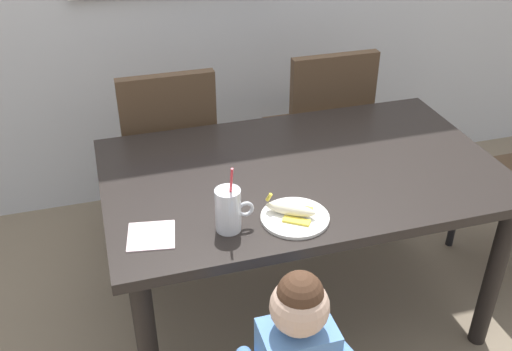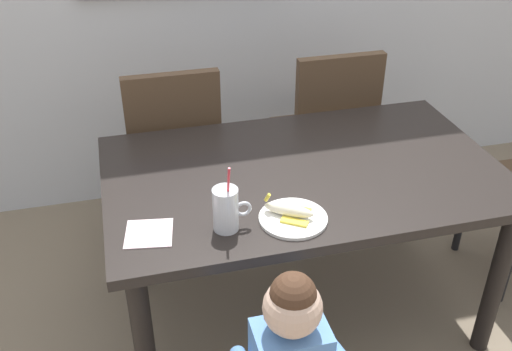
{
  "view_description": "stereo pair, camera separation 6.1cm",
  "coord_description": "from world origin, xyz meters",
  "views": [
    {
      "loc": [
        -0.71,
        -1.78,
        1.89
      ],
      "look_at": [
        -0.21,
        -0.09,
        0.8
      ],
      "focal_mm": 41.09,
      "sensor_mm": 36.0,
      "label": 1
    },
    {
      "loc": [
        -0.65,
        -1.8,
        1.89
      ],
      "look_at": [
        -0.21,
        -0.09,
        0.8
      ],
      "focal_mm": 41.09,
      "sensor_mm": 36.0,
      "label": 2
    }
  ],
  "objects": [
    {
      "name": "peeled_banana",
      "position": [
        -0.15,
        -0.29,
        0.77
      ],
      "size": [
        0.17,
        0.15,
        0.07
      ],
      "rotation": [
        0.0,
        0.0,
        -0.6
      ],
      "color": "#F4EAC6",
      "rests_on": "snack_plate"
    },
    {
      "name": "paper_napkin",
      "position": [
        -0.61,
        -0.26,
        0.74
      ],
      "size": [
        0.17,
        0.17,
        0.0
      ],
      "primitive_type": "cube",
      "rotation": [
        0.0,
        0.0,
        -0.16
      ],
      "color": "silver",
      "rests_on": "dining_table"
    },
    {
      "name": "dining_table",
      "position": [
        0.0,
        0.0,
        0.64
      ],
      "size": [
        1.51,
        0.92,
        0.74
      ],
      "color": "black",
      "rests_on": "ground"
    },
    {
      "name": "dining_chair_right",
      "position": [
        0.36,
        0.67,
        0.54
      ],
      "size": [
        0.44,
        0.44,
        0.96
      ],
      "rotation": [
        0.0,
        0.0,
        3.14
      ],
      "color": "#4C3826",
      "rests_on": "ground"
    },
    {
      "name": "dining_chair_left",
      "position": [
        -0.43,
        0.65,
        0.54
      ],
      "size": [
        0.44,
        0.44,
        0.96
      ],
      "rotation": [
        0.0,
        0.0,
        3.14
      ],
      "color": "#4C3826",
      "rests_on": "ground"
    },
    {
      "name": "milk_cup",
      "position": [
        -0.36,
        -0.29,
        0.81
      ],
      "size": [
        0.13,
        0.08,
        0.25
      ],
      "color": "silver",
      "rests_on": "dining_table"
    },
    {
      "name": "snack_plate",
      "position": [
        -0.14,
        -0.3,
        0.74
      ],
      "size": [
        0.23,
        0.23,
        0.01
      ],
      "primitive_type": "cylinder",
      "color": "white",
      "rests_on": "dining_table"
    },
    {
      "name": "ground_plane",
      "position": [
        0.0,
        0.0,
        0.0
      ],
      "size": [
        24.0,
        24.0,
        0.0
      ],
      "primitive_type": "plane",
      "color": "#7A6B56"
    }
  ]
}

